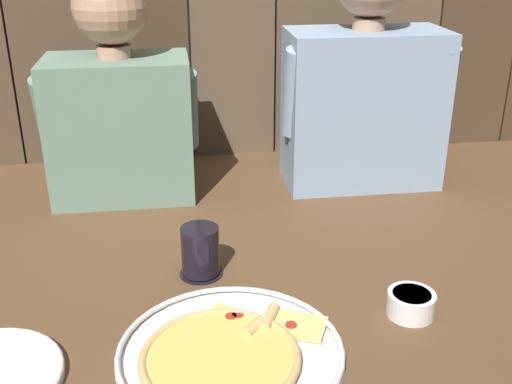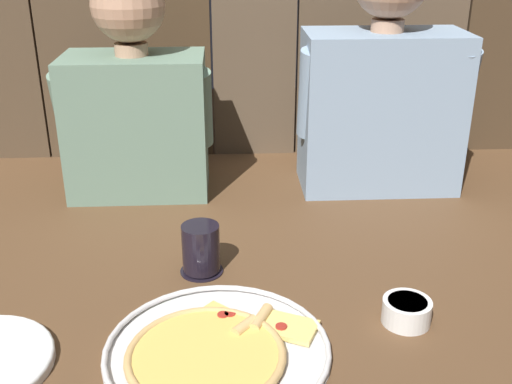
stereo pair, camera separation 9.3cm
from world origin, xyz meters
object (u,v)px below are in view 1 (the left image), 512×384
at_px(diner_right, 365,76).
at_px(dipping_bowl, 411,303).
at_px(pizza_tray, 228,352).
at_px(drinking_glass, 200,252).
at_px(diner_left, 118,97).

bearing_deg(diner_right, dipping_bowl, -97.98).
xyz_separation_m(pizza_tray, diner_right, (0.42, 0.70, 0.28)).
xyz_separation_m(pizza_tray, drinking_glass, (-0.03, 0.27, 0.04)).
distance_m(drinking_glass, diner_right, 0.67).
height_order(drinking_glass, diner_left, diner_left).
bearing_deg(diner_left, drinking_glass, -68.62).
distance_m(pizza_tray, drinking_glass, 0.27).
xyz_separation_m(dipping_bowl, diner_right, (0.09, 0.62, 0.26)).
relative_size(pizza_tray, drinking_glass, 3.61).
bearing_deg(diner_left, diner_right, 0.02).
height_order(pizza_tray, diner_right, diner_right).
relative_size(dipping_bowl, diner_left, 0.15).
bearing_deg(dipping_bowl, diner_right, 82.02).
xyz_separation_m(drinking_glass, diner_right, (0.45, 0.43, 0.24)).
height_order(pizza_tray, drinking_glass, drinking_glass).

